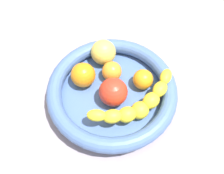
# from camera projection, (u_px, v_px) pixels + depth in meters

# --- Properties ---
(kitchen_counter) EXTENTS (1.20, 1.20, 0.03)m
(kitchen_counter) POSITION_uv_depth(u_px,v_px,m) (112.00, 101.00, 0.65)
(kitchen_counter) COLOR gray
(kitchen_counter) RESTS_ON ground
(fruit_bowl) EXTENTS (0.32, 0.32, 0.06)m
(fruit_bowl) POSITION_uv_depth(u_px,v_px,m) (112.00, 92.00, 0.61)
(fruit_bowl) COLOR #46649E
(fruit_bowl) RESTS_ON kitchen_counter
(banana_draped_left) EXTENTS (0.18, 0.17, 0.06)m
(banana_draped_left) POSITION_uv_depth(u_px,v_px,m) (138.00, 104.00, 0.56)
(banana_draped_left) COLOR yellow
(banana_draped_left) RESTS_ON fruit_bowl
(orange_front) EXTENTS (0.05, 0.05, 0.05)m
(orange_front) POSITION_uv_depth(u_px,v_px,m) (112.00, 71.00, 0.62)
(orange_front) COLOR orange
(orange_front) RESTS_ON fruit_bowl
(orange_mid_left) EXTENTS (0.06, 0.06, 0.06)m
(orange_mid_left) POSITION_uv_depth(u_px,v_px,m) (83.00, 75.00, 0.61)
(orange_mid_left) COLOR orange
(orange_mid_left) RESTS_ON fruit_bowl
(orange_mid_right) EXTENTS (0.05, 0.05, 0.05)m
(orange_mid_right) POSITION_uv_depth(u_px,v_px,m) (143.00, 79.00, 0.61)
(orange_mid_right) COLOR orange
(orange_mid_right) RESTS_ON fruit_bowl
(tomato_red) EXTENTS (0.07, 0.07, 0.07)m
(tomato_red) POSITION_uv_depth(u_px,v_px,m) (113.00, 92.00, 0.58)
(tomato_red) COLOR red
(tomato_red) RESTS_ON fruit_bowl
(apple_yellow) EXTENTS (0.07, 0.07, 0.07)m
(apple_yellow) POSITION_uv_depth(u_px,v_px,m) (103.00, 52.00, 0.64)
(apple_yellow) COLOR gold
(apple_yellow) RESTS_ON fruit_bowl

